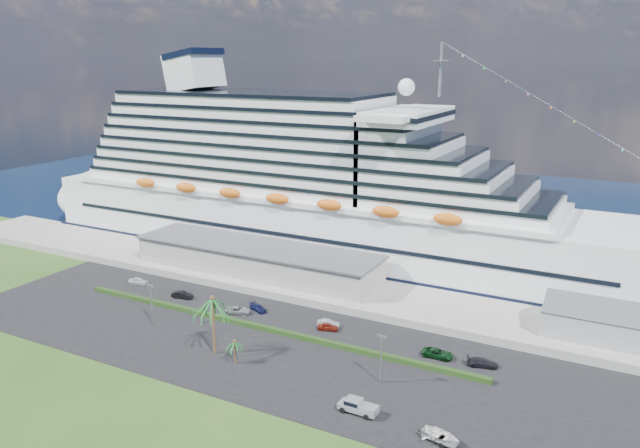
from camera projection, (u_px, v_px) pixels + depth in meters
The scene contains 22 objects.
ground at pixel (249, 376), 102.43m from camera, with size 420.00×420.00×0.00m, color #234717.
asphalt_lot at pixel (284, 349), 111.80m from camera, with size 140.00×38.00×0.12m, color black.
wharf at pixel (352, 293), 136.32m from camera, with size 240.00×20.00×1.80m, color gray.
water at pixel (464, 210), 213.32m from camera, with size 420.00×160.00×0.02m, color black.
cruise_ship at pixel (317, 192), 162.45m from camera, with size 191.00×38.00×54.00m.
terminal_building at pixel (256, 258), 146.58m from camera, with size 61.00×15.00×6.30m.
port_shed at pixel (615, 324), 111.87m from camera, with size 24.00×12.31×7.37m.
hedge at pixel (261, 327), 119.56m from camera, with size 88.00×1.10×0.90m, color black.
lamp_post_left at pixel (151, 300), 120.55m from camera, with size 1.60×0.35×8.27m.
lamp_post_right at pixel (381, 353), 98.82m from camera, with size 1.60×0.35×8.27m.
palm_tall at pixel (213, 305), 107.99m from camera, with size 8.82×8.82×11.13m.
palm_short at pixel (235, 344), 105.65m from camera, with size 3.53×3.53×4.56m.
parked_car_0 at pixel (138, 281), 143.39m from camera, with size 1.82×4.52×1.54m, color silver.
parked_car_1 at pixel (182, 295), 135.13m from camera, with size 1.63×4.67×1.54m, color black.
parked_car_2 at pixel (238, 310), 127.04m from camera, with size 2.32×5.04×1.40m, color #9EA0A7.
parked_car_3 at pixel (258, 308), 128.35m from camera, with size 1.81×4.46×1.29m, color #131843.
parked_car_4 at pixel (328, 327), 119.19m from camera, with size 1.62×4.03×1.37m, color maroon.
parked_car_5 at pixel (328, 323), 120.74m from camera, with size 1.50×4.31×1.42m, color #A7A8AE.
parked_car_6 at pixel (438, 353), 108.41m from camera, with size 2.53×5.48×1.52m, color black.
parked_car_7 at pixel (482, 362), 105.23m from camera, with size 2.11×5.18×1.50m, color black.
pickup_truck at pixel (358, 406), 91.38m from camera, with size 6.03×2.41×2.12m.
boat_trailer at pixel (441, 435), 84.21m from camera, with size 6.40×4.70×1.78m.
Camera 1 is at (53.66, -76.15, 50.78)m, focal length 35.00 mm.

